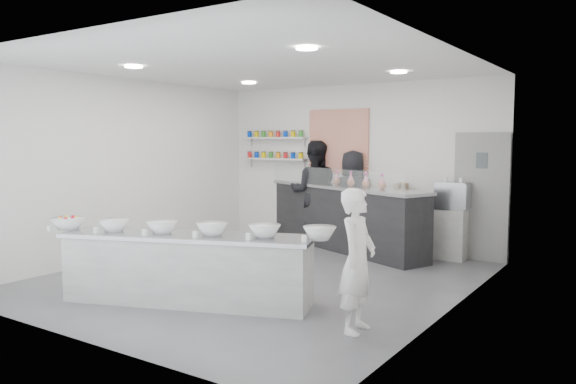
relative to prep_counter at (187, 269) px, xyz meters
The scene contains 26 objects.
floor 1.52m from the prep_counter, 89.70° to the left, with size 6.00×6.00×0.00m, color #515156.
ceiling 2.96m from the prep_counter, 89.70° to the left, with size 6.00×6.00×0.00m, color white.
back_wall 4.59m from the prep_counter, 89.90° to the left, with size 5.50×5.50×0.00m, color white.
left_wall 3.29m from the prep_counter, 152.00° to the left, with size 6.00×6.00×0.00m, color white.
right_wall 3.30m from the prep_counter, 27.87° to the left, with size 6.00×6.00×0.00m, color white.
back_door 5.03m from the prep_counter, 62.47° to the left, with size 0.88×0.04×2.10m, color gray.
pattern_panel 4.70m from the prep_counter, 94.42° to the left, with size 1.25×0.03×1.20m, color red.
jar_shelf_lower 4.84m from the prep_counter, 111.79° to the left, with size 1.45×0.22×0.04m, color silver.
jar_shelf_upper 4.96m from the prep_counter, 111.79° to the left, with size 1.45×0.22×0.04m, color silver.
preserve_jars 4.90m from the prep_counter, 111.88° to the left, with size 1.45×0.10×0.56m, color red, non-canonical shape.
downlight_0 2.95m from the prep_counter, 161.79° to the left, with size 0.24×0.24×0.02m, color white.
downlight_1 2.96m from the prep_counter, 18.02° to the left, with size 0.24×0.24×0.02m, color white.
downlight_2 4.22m from the prep_counter, 114.48° to the left, with size 0.24×0.24×0.02m, color white.
downlight_3 4.23m from the prep_counter, 65.28° to the left, with size 0.24×0.24×0.02m, color white.
prep_counter is the anchor object (origin of this frame).
back_bar 4.06m from the prep_counter, 90.32° to the left, with size 3.75×0.69×1.16m, color black.
sneeze_guard 3.87m from the prep_counter, 92.29° to the left, with size 3.69×0.02×0.32m, color white.
espresso_ledge 4.52m from the prep_counter, 69.82° to the left, with size 1.17×0.37×0.87m, color #9F9F9B.
espresso_machine 4.69m from the prep_counter, 65.79° to the left, with size 0.53×0.37×0.40m, color #93969E.
cup_stacks 4.40m from the prep_counter, 76.63° to the left, with size 0.28×0.24×0.37m, color #8E735F, non-canonical shape.
prep_bowls 0.50m from the prep_counter, ahead, with size 3.63×0.48×0.15m, color white, non-canonical shape.
label_cards 0.68m from the prep_counter, 110.10° to the right, with size 3.31×0.04×0.07m, color white, non-canonical shape.
cookie_bags 4.15m from the prep_counter, 90.32° to the left, with size 2.14×0.14×0.26m, color pink, non-canonical shape.
woman_prep 2.21m from the prep_counter, ahead, with size 0.54×0.36×1.49m, color white.
staff_left 4.41m from the prep_counter, 100.32° to the left, with size 0.96×0.75×1.97m, color black.
staff_right 4.33m from the prep_counter, 89.56° to the left, with size 0.88×0.57×1.79m, color black.
Camera 1 is at (4.70, -6.35, 1.97)m, focal length 35.00 mm.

